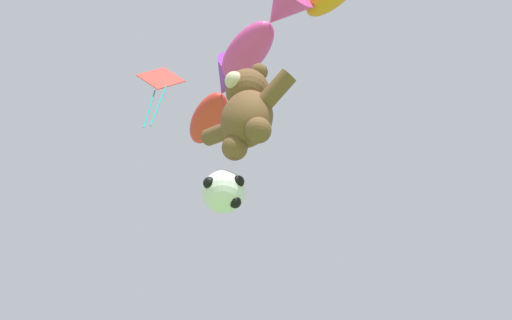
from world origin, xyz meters
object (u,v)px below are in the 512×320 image
Objects in this scene: soccer_ball_kite at (224,192)px; fish_kite_crimson at (218,100)px; teddy_bear_kite at (247,109)px; diamond_kite at (160,83)px; fish_kite_magenta at (265,30)px.

soccer_ball_kite is 0.32× the size of fish_kite_crimson.
diamond_kite is (-2.60, -0.36, 3.25)m from teddy_bear_kite.
fish_kite_crimson is at bearing 160.91° from fish_kite_magenta.
diamond_kite reaches higher than fish_kite_magenta.
teddy_bear_kite reaches higher than soccer_ball_kite.
teddy_bear_kite is 1.64m from soccer_ball_kite.
soccer_ball_kite is at bearing 17.58° from diamond_kite.
soccer_ball_kite is at bearing -26.73° from fish_kite_crimson.
diamond_kite is at bearing -174.46° from fish_kite_magenta.
diamond_kite is at bearing -133.61° from fish_kite_crimson.
fish_kite_magenta is at bearing -19.09° from fish_kite_crimson.
fish_kite_magenta is 1.01× the size of fish_kite_crimson.
diamond_kite is at bearing -172.12° from teddy_bear_kite.
teddy_bear_kite is 2.33m from fish_kite_magenta.
fish_kite_crimson is (-1.61, 0.68, 2.65)m from teddy_bear_kite.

